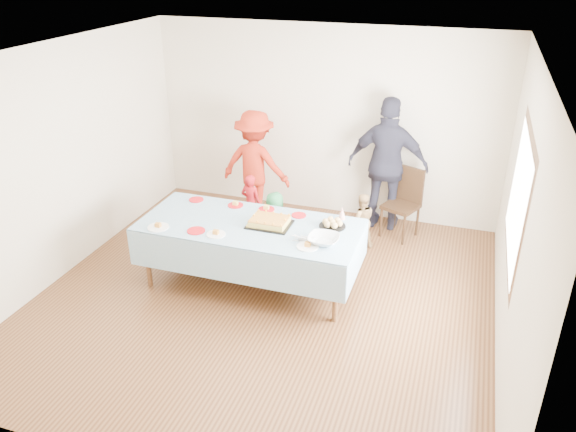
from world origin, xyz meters
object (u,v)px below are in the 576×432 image
object	(u,v)px
party_table	(250,228)
adult_left	(255,165)
dining_chair	(404,199)
birthday_cake	(269,222)

from	to	relation	value
party_table	adult_left	bearing A→B (deg)	109.44
dining_chair	adult_left	distance (m)	2.15
party_table	birthday_cake	bearing A→B (deg)	12.28
party_table	adult_left	xyz separation A→B (m)	(-0.62, 1.77, 0.06)
party_table	adult_left	size ratio (longest dim) A/B	1.59
dining_chair	adult_left	world-z (taller)	adult_left
dining_chair	birthday_cake	bearing A→B (deg)	-103.11
party_table	birthday_cake	size ratio (longest dim) A/B	5.19
dining_chair	adult_left	bearing A→B (deg)	-155.60
party_table	adult_left	distance (m)	1.87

